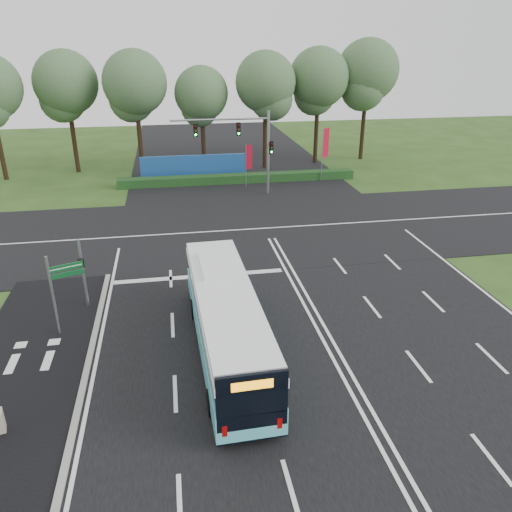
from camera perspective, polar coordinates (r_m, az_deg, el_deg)
The scene contains 14 objects.
ground at distance 24.79m, azimuth 6.00°, elevation -6.54°, with size 120.00×120.00×0.00m, color #2A4517.
road_main at distance 24.78m, azimuth 6.00°, elevation -6.50°, with size 20.00×120.00×0.04m, color black.
road_cross at distance 35.37m, azimuth 0.84°, elevation 3.15°, with size 120.00×14.00×0.05m, color black.
bike_path at distance 22.39m, azimuth -24.97°, elevation -12.49°, with size 5.00×18.00×0.06m, color black.
kerb_strip at distance 21.81m, azimuth -18.78°, elevation -12.31°, with size 0.25×18.00×0.12m, color gray.
city_bus at distance 20.95m, azimuth -3.44°, elevation -7.35°, with size 2.70×11.42×3.26m.
pedestrian_signal at distance 25.70m, azimuth -19.19°, elevation -1.66°, with size 0.31×0.43×3.65m.
street_sign at distance 23.62m, azimuth -21.56°, elevation -3.06°, with size 1.43×0.63×3.89m.
banner_flag_mid at distance 44.88m, azimuth -0.87°, elevation 11.00°, with size 0.58×0.13×3.93m.
banner_flag_right at distance 47.56m, azimuth 7.88°, elevation 12.31°, with size 0.69×0.34×4.99m.
traffic_light_gantry at distance 42.26m, azimuth -1.03°, elevation 13.08°, with size 8.41×0.28×7.00m.
hedge at distance 47.03m, azimuth -2.01°, elevation 8.84°, with size 22.00×1.20×0.80m, color #143917.
blue_hoarding at distance 48.92m, azimuth -7.15°, elevation 10.10°, with size 10.00×0.30×2.20m, color #1A498E.
eucalyptus_row at distance 51.61m, azimuth -5.67°, elevation 19.26°, with size 42.81×8.85×12.55m.
Camera 1 is at (-6.19, -20.55, 12.41)m, focal length 35.00 mm.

